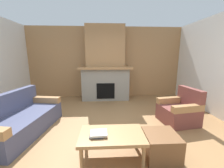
# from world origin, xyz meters

# --- Properties ---
(ground) EXTENTS (9.00, 9.00, 0.00)m
(ground) POSITION_xyz_m (0.00, 0.00, 0.00)
(ground) COLOR olive
(wall_back_wood_panel) EXTENTS (6.00, 0.12, 2.70)m
(wall_back_wood_panel) POSITION_xyz_m (0.00, 3.00, 1.35)
(wall_back_wood_panel) COLOR #A87A4C
(wall_back_wood_panel) RESTS_ON ground
(fireplace) EXTENTS (1.90, 0.82, 2.70)m
(fireplace) POSITION_xyz_m (0.00, 2.62, 1.16)
(fireplace) COLOR gray
(fireplace) RESTS_ON ground
(couch) EXTENTS (1.11, 1.91, 0.85)m
(couch) POSITION_xyz_m (-1.82, 0.22, 0.29)
(couch) COLOR #474C6B
(couch) RESTS_ON ground
(armchair) EXTENTS (0.87, 0.87, 0.85)m
(armchair) POSITION_xyz_m (1.79, 0.51, 0.29)
(armchair) COLOR brown
(armchair) RESTS_ON ground
(coffee_table) EXTENTS (1.00, 0.60, 0.43)m
(coffee_table) POSITION_xyz_m (0.07, -0.66, 0.38)
(coffee_table) COLOR #A87A4C
(coffee_table) RESTS_ON ground
(ottoman) EXTENTS (0.52, 0.52, 0.40)m
(ottoman) POSITION_xyz_m (0.86, -0.65, 0.20)
(ottoman) COLOR brown
(ottoman) RESTS_ON ground
(book_stack_near_edge) EXTENTS (0.27, 0.22, 0.05)m
(book_stack_near_edge) POSITION_xyz_m (-0.14, -0.69, 0.46)
(book_stack_near_edge) COLOR #2D2D33
(book_stack_near_edge) RESTS_ON coffee_table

